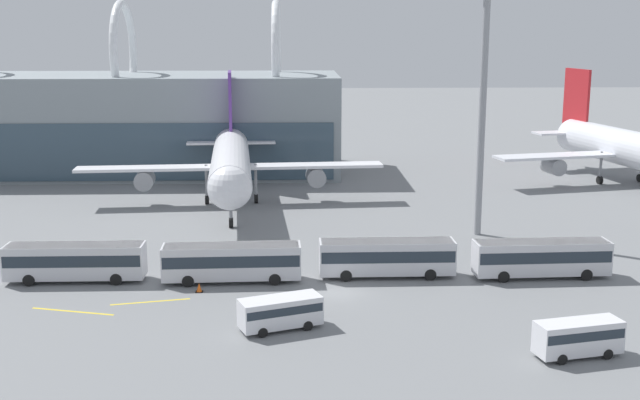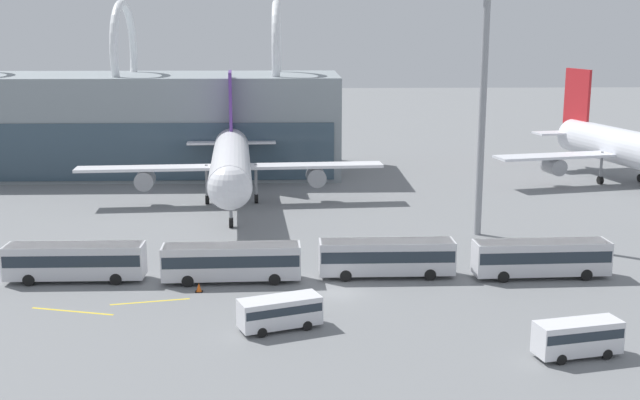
{
  "view_description": "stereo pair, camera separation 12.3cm",
  "coord_description": "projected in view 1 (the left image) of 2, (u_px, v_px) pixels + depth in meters",
  "views": [
    {
      "loc": [
        -3.6,
        -61.78,
        21.08
      ],
      "look_at": [
        -0.87,
        16.91,
        4.0
      ],
      "focal_mm": 45.0,
      "sensor_mm": 36.0,
      "label": 1
    },
    {
      "loc": [
        -3.48,
        -61.78,
        21.08
      ],
      "look_at": [
        -0.87,
        16.91,
        4.0
      ],
      "focal_mm": 45.0,
      "sensor_mm": 36.0,
      "label": 2
    }
  ],
  "objects": [
    {
      "name": "shuttle_bus_3",
      "position": [
        541.0,
        256.0,
        68.45
      ],
      "size": [
        11.65,
        3.0,
        3.2
      ],
      "rotation": [
        0.0,
        0.0,
        0.04
      ],
      "color": "silver",
      "rests_on": "ground_plane"
    },
    {
      "name": "service_van_foreground",
      "position": [
        280.0,
        311.0,
        56.79
      ],
      "size": [
        6.19,
        4.06,
        2.32
      ],
      "rotation": [
        0.0,
        0.0,
        0.36
      ],
      "color": "silver",
      "rests_on": "ground_plane"
    },
    {
      "name": "lane_stripe_1",
      "position": [
        151.0,
        302.0,
        62.67
      ],
      "size": [
        6.06,
        1.5,
        0.01
      ],
      "primitive_type": "cube",
      "rotation": [
        0.0,
        0.0,
        0.21
      ],
      "color": "yellow",
      "rests_on": "ground_plane"
    },
    {
      "name": "floodlight_mast",
      "position": [
        483.0,
        86.0,
        79.83
      ],
      "size": [
        2.53,
        2.53,
        24.94
      ],
      "color": "gray",
      "rests_on": "ground_plane"
    },
    {
      "name": "airliner_at_gate_near",
      "position": [
        231.0,
        161.0,
        95.69
      ],
      "size": [
        36.87,
        35.69,
        15.25
      ],
      "rotation": [
        0.0,
        0.0,
        -1.5
      ],
      "color": "white",
      "rests_on": "ground_plane"
    },
    {
      "name": "shuttle_bus_0",
      "position": [
        75.0,
        260.0,
        67.37
      ],
      "size": [
        11.57,
        2.67,
        3.2
      ],
      "rotation": [
        0.0,
        0.0,
        0.0
      ],
      "color": "silver",
      "rests_on": "ground_plane"
    },
    {
      "name": "ground_plane",
      "position": [
        338.0,
        292.0,
        64.93
      ],
      "size": [
        440.0,
        440.0,
        0.0
      ],
      "primitive_type": "plane",
      "color": "slate"
    },
    {
      "name": "traffic_cone_0",
      "position": [
        199.0,
        288.0,
        64.96
      ],
      "size": [
        0.61,
        0.61,
        0.74
      ],
      "color": "black",
      "rests_on": "ground_plane"
    },
    {
      "name": "lane_stripe_0",
      "position": [
        73.0,
        311.0,
        60.56
      ],
      "size": [
        6.61,
        2.02,
        0.01
      ],
      "primitive_type": "cube",
      "rotation": [
        0.0,
        0.0,
        -0.26
      ],
      "color": "yellow",
      "rests_on": "ground_plane"
    },
    {
      "name": "shuttle_bus_1",
      "position": [
        232.0,
        260.0,
        67.23
      ],
      "size": [
        11.64,
        2.93,
        3.2
      ],
      "rotation": [
        0.0,
        0.0,
        0.03
      ],
      "color": "silver",
      "rests_on": "ground_plane"
    },
    {
      "name": "airliner_at_gate_far",
      "position": [
        626.0,
        148.0,
        108.43
      ],
      "size": [
        36.89,
        34.82,
        14.95
      ],
      "rotation": [
        0.0,
        0.0,
        -1.36
      ],
      "color": "silver",
      "rests_on": "ground_plane"
    },
    {
      "name": "service_van_crossing",
      "position": [
        578.0,
        336.0,
        52.0
      ],
      "size": [
        6.0,
        3.12,
        2.43
      ],
      "rotation": [
        0.0,
        0.0,
        0.22
      ],
      "color": "silver",
      "rests_on": "ground_plane"
    },
    {
      "name": "shuttle_bus_2",
      "position": [
        387.0,
        256.0,
        68.6
      ],
      "size": [
        11.58,
        2.69,
        3.2
      ],
      "rotation": [
        0.0,
        0.0,
        0.01
      ],
      "color": "silver",
      "rests_on": "ground_plane"
    }
  ]
}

